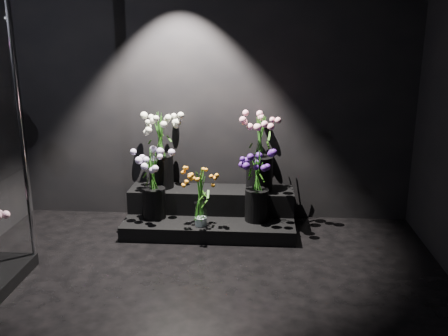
# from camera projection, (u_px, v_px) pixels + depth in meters

# --- Properties ---
(floor) EXTENTS (4.00, 4.00, 0.00)m
(floor) POSITION_uv_depth(u_px,v_px,m) (189.00, 319.00, 3.41)
(floor) COLOR black
(floor) RESTS_ON ground
(wall_back) EXTENTS (4.00, 0.00, 4.00)m
(wall_back) POSITION_uv_depth(u_px,v_px,m) (214.00, 83.00, 4.96)
(wall_back) COLOR black
(wall_back) RESTS_ON floor
(wall_front) EXTENTS (4.00, 0.00, 4.00)m
(wall_front) POSITION_uv_depth(u_px,v_px,m) (52.00, 267.00, 1.11)
(wall_front) COLOR black
(wall_front) RESTS_ON floor
(display_riser) EXTENTS (1.65, 0.73, 0.37)m
(display_riser) POSITION_uv_depth(u_px,v_px,m) (211.00, 212.00, 4.98)
(display_riser) COLOR black
(display_riser) RESTS_ON floor
(bouquet_orange_bells) EXTENTS (0.25, 0.25, 0.55)m
(bouquet_orange_bells) POSITION_uv_depth(u_px,v_px,m) (200.00, 197.00, 4.60)
(bouquet_orange_bells) COLOR white
(bouquet_orange_bells) RESTS_ON display_riser
(bouquet_lilac) EXTENTS (0.36, 0.36, 0.68)m
(bouquet_lilac) POSITION_uv_depth(u_px,v_px,m) (153.00, 179.00, 4.77)
(bouquet_lilac) COLOR black
(bouquet_lilac) RESTS_ON display_riser
(bouquet_purple) EXTENTS (0.32, 0.32, 0.68)m
(bouquet_purple) POSITION_uv_depth(u_px,v_px,m) (257.00, 182.00, 4.71)
(bouquet_purple) COLOR black
(bouquet_purple) RESTS_ON display_riser
(bouquet_cream_roses) EXTENTS (0.53, 0.53, 0.75)m
(bouquet_cream_roses) POSITION_uv_depth(u_px,v_px,m) (160.00, 144.00, 4.95)
(bouquet_cream_roses) COLOR black
(bouquet_cream_roses) RESTS_ON display_riser
(bouquet_pink_roses) EXTENTS (0.45, 0.45, 0.76)m
(bouquet_pink_roses) POSITION_uv_depth(u_px,v_px,m) (260.00, 148.00, 4.88)
(bouquet_pink_roses) COLOR black
(bouquet_pink_roses) RESTS_ON display_riser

